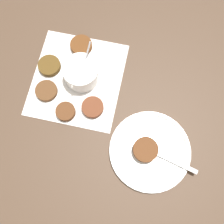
{
  "coord_description": "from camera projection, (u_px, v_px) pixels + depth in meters",
  "views": [
    {
      "loc": [
        0.24,
        0.22,
        0.76
      ],
      "look_at": [
        0.05,
        0.14,
        0.02
      ],
      "focal_mm": 42.0,
      "sensor_mm": 36.0,
      "label": 1
    }
  ],
  "objects": [
    {
      "name": "ground_plane",
      "position": [
        75.0,
        84.0,
        0.81
      ],
      "size": [
        4.0,
        4.0,
        0.0
      ],
      "primitive_type": "plane",
      "color": "#4C3828"
    },
    {
      "name": "napkin",
      "position": [
        77.0,
        79.0,
        0.81
      ],
      "size": [
        0.34,
        0.32,
        0.0
      ],
      "color": "white",
      "rests_on": "ground_plane"
    },
    {
      "name": "sauce_bowl",
      "position": [
        81.0,
        73.0,
        0.79
      ],
      "size": [
        0.13,
        0.11,
        0.1
      ],
      "color": "white",
      "rests_on": "napkin"
    },
    {
      "name": "fritter_0",
      "position": [
        49.0,
        66.0,
        0.81
      ],
      "size": [
        0.07,
        0.07,
        0.02
      ],
      "color": "brown",
      "rests_on": "napkin"
    },
    {
      "name": "fritter_1",
      "position": [
        93.0,
        107.0,
        0.78
      ],
      "size": [
        0.07,
        0.07,
        0.02
      ],
      "color": "brown",
      "rests_on": "napkin"
    },
    {
      "name": "fritter_2",
      "position": [
        81.0,
        45.0,
        0.83
      ],
      "size": [
        0.07,
        0.07,
        0.02
      ],
      "color": "brown",
      "rests_on": "napkin"
    },
    {
      "name": "fritter_3",
      "position": [
        66.0,
        112.0,
        0.77
      ],
      "size": [
        0.06,
        0.06,
        0.02
      ],
      "color": "brown",
      "rests_on": "napkin"
    },
    {
      "name": "fritter_4",
      "position": [
        46.0,
        91.0,
        0.79
      ],
      "size": [
        0.07,
        0.07,
        0.01
      ],
      "color": "brown",
      "rests_on": "napkin"
    },
    {
      "name": "serving_plate",
      "position": [
        150.0,
        151.0,
        0.74
      ],
      "size": [
        0.23,
        0.23,
        0.02
      ],
      "color": "white",
      "rests_on": "ground_plane"
    },
    {
      "name": "fritter_on_plate",
      "position": [
        145.0,
        150.0,
        0.73
      ],
      "size": [
        0.07,
        0.07,
        0.02
      ],
      "color": "brown",
      "rests_on": "serving_plate"
    },
    {
      "name": "fork",
      "position": [
        158.0,
        154.0,
        0.73
      ],
      "size": [
        0.03,
        0.19,
        0.0
      ],
      "color": "silver",
      "rests_on": "serving_plate"
    }
  ]
}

